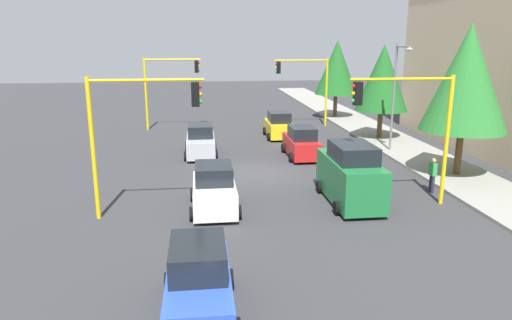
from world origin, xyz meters
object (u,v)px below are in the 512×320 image
object	(u,v)px
delivery_van_green	(350,175)
tree_roadside_far	(337,68)
car_white	(214,190)
car_yellow	(279,126)
pedestrian_crossing	(433,174)
street_lamp_curbside	(397,86)
traffic_signal_near_left	(410,115)
car_silver	(201,142)
car_red	(301,143)
traffic_signal_far_left	(306,79)
tree_roadside_mid	(383,78)
traffic_signal_near_right	(137,120)
traffic_signal_far_right	(168,79)
car_blue	(199,283)
tree_roadside_near	(467,78)

from	to	relation	value
delivery_van_green	tree_roadside_far	bearing A→B (deg)	165.45
car_white	car_yellow	distance (m)	15.93
tree_roadside_far	pedestrian_crossing	distance (m)	22.76
car_yellow	pedestrian_crossing	world-z (taller)	car_yellow
street_lamp_curbside	car_yellow	bearing A→B (deg)	-132.12
car_white	delivery_van_green	bearing A→B (deg)	91.35
traffic_signal_near_left	car_silver	size ratio (longest dim) A/B	1.37
car_silver	car_red	distance (m)	6.40
car_yellow	pedestrian_crossing	distance (m)	14.82
traffic_signal_far_left	pedestrian_crossing	xyz separation A→B (m)	(18.38, 2.17, -3.12)
tree_roadside_mid	traffic_signal_near_right	bearing A→B (deg)	-48.31
car_white	traffic_signal_far_right	bearing A→B (deg)	-171.16
traffic_signal_far_right	car_silver	xyz separation A→B (m)	(9.47, 2.51, -3.21)
traffic_signal_far_left	car_yellow	world-z (taller)	traffic_signal_far_left
traffic_signal_far_left	car_red	bearing A→B (deg)	-13.80
traffic_signal_near_left	traffic_signal_far_left	bearing A→B (deg)	-179.97
car_red	car_blue	size ratio (longest dim) A/B	1.02
traffic_signal_near_left	car_blue	size ratio (longest dim) A/B	1.40
traffic_signal_far_left	tree_roadside_far	distance (m)	5.56
traffic_signal_near_left	car_white	world-z (taller)	traffic_signal_near_left
car_red	car_white	size ratio (longest dim) A/B	1.06
traffic_signal_near_right	street_lamp_curbside	size ratio (longest dim) A/B	0.83
traffic_signal_far_left	tree_roadside_far	bearing A→B (deg)	136.47
car_white	car_blue	size ratio (longest dim) A/B	0.96
traffic_signal_far_left	pedestrian_crossing	size ratio (longest dim) A/B	3.35
tree_roadside_mid	car_yellow	distance (m)	8.30
delivery_van_green	car_white	xyz separation A→B (m)	(0.14, -6.12, -0.38)
traffic_signal_far_left	tree_roadside_mid	bearing A→B (deg)	35.63
tree_roadside_far	delivery_van_green	xyz separation A→B (m)	(23.35, -6.06, -3.43)
traffic_signal_near_left	car_silver	bearing A→B (deg)	-139.72
traffic_signal_far_left	traffic_signal_far_right	bearing A→B (deg)	-90.00
street_lamp_curbside	pedestrian_crossing	bearing A→B (deg)	-9.46
tree_roadside_far	delivery_van_green	size ratio (longest dim) A/B	1.50
traffic_signal_far_right	street_lamp_curbside	size ratio (longest dim) A/B	0.83
traffic_signal_far_left	tree_roadside_mid	distance (m)	7.40
street_lamp_curbside	tree_roadside_far	distance (m)	14.40
tree_roadside_near	car_white	distance (m)	14.33
car_yellow	tree_roadside_far	bearing A→B (deg)	141.25
tree_roadside_mid	car_silver	bearing A→B (deg)	-75.26
tree_roadside_mid	traffic_signal_far_left	bearing A→B (deg)	-144.37
car_blue	pedestrian_crossing	distance (m)	14.51
traffic_signal_near_right	delivery_van_green	world-z (taller)	traffic_signal_near_right
tree_roadside_mid	car_yellow	bearing A→B (deg)	-101.61
street_lamp_curbside	tree_roadside_near	xyz separation A→B (m)	(5.61, 1.30, 0.94)
car_silver	car_red	bearing A→B (deg)	79.27
traffic_signal_near_right	car_yellow	distance (m)	17.92
street_lamp_curbside	car_white	distance (m)	15.37
car_white	tree_roadside_near	bearing A→B (deg)	104.86
traffic_signal_near_right	tree_roadside_far	distance (m)	28.42
traffic_signal_near_left	pedestrian_crossing	xyz separation A→B (m)	(-1.62, 2.16, -3.16)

